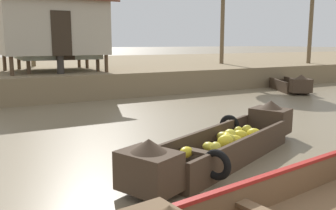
# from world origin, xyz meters

# --- Properties ---
(ground_plane) EXTENTS (300.00, 300.00, 0.00)m
(ground_plane) POSITION_xyz_m (0.00, 10.00, 0.00)
(ground_plane) COLOR #7A6B51
(riverbank_strip) EXTENTS (160.00, 20.00, 1.05)m
(riverbank_strip) POSITION_xyz_m (0.00, 22.09, 0.52)
(riverbank_strip) COLOR #7F6B4C
(riverbank_strip) RESTS_ON ground
(banana_boat) EXTENTS (5.21, 2.92, 0.92)m
(banana_boat) POSITION_xyz_m (0.40, 3.52, 0.34)
(banana_boat) COLOR #3D2D21
(banana_boat) RESTS_ON ground
(viewer_boat) EXTENTS (5.71, 1.93, 0.96)m
(viewer_boat) POSITION_xyz_m (-0.12, 0.74, 0.32)
(viewer_boat) COLOR brown
(viewer_boat) RESTS_ON ground
(fishing_skiff_distant) EXTENTS (3.21, 5.21, 0.92)m
(fishing_skiff_distant) POSITION_xyz_m (10.10, 11.42, 0.31)
(fishing_skiff_distant) COLOR #3D2D21
(fishing_skiff_distant) RESTS_ON ground
(stilt_house_left) EXTENTS (4.97, 3.84, 4.13)m
(stilt_house_left) POSITION_xyz_m (-0.57, 14.82, 3.12)
(stilt_house_left) COLOR #4C3826
(stilt_house_left) RESTS_ON riverbank_strip
(stilt_house_mid_left) EXTENTS (4.04, 3.99, 4.31)m
(stilt_house_mid_left) POSITION_xyz_m (-0.34, 15.37, 3.11)
(stilt_house_mid_left) COLOR #4C3826
(stilt_house_mid_left) RESTS_ON riverbank_strip
(vendor_person) EXTENTS (0.44, 0.44, 1.66)m
(vendor_person) POSITION_xyz_m (-0.62, 13.36, 1.97)
(vendor_person) COLOR #332D28
(vendor_person) RESTS_ON riverbank_strip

